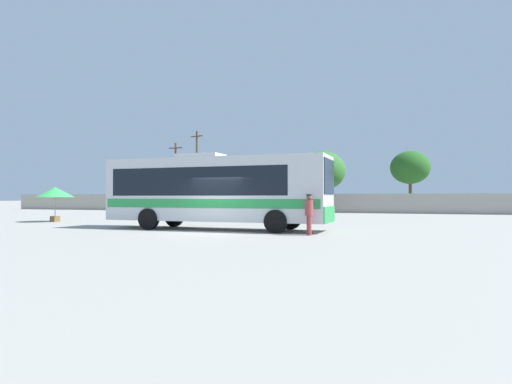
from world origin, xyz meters
The scene contains 14 objects.
ground_plane centered at (0.00, 10.00, 0.00)m, with size 300.00×300.00×0.00m, color gray.
perimeter_wall centered at (0.00, 27.08, 0.96)m, with size 80.00×0.30×1.93m, color #9E998C.
coach_bus_silver_green centered at (-0.72, 1.88, 1.99)m, with size 11.19×2.83×3.73m.
attendant_by_bus_door centered at (4.43, 0.12, 0.98)m, with size 0.47×0.47×1.72m.
vendor_umbrella_near_gate_green centered at (-13.19, 4.66, 1.88)m, with size 2.37×2.37×2.24m.
parked_car_leftmost_white centered at (-12.61, 22.83, 0.80)m, with size 4.12×2.19×1.53m.
parked_car_second_silver centered at (-5.86, 22.74, 0.80)m, with size 4.64×2.19×1.50m.
parked_car_third_maroon centered at (-0.39, 23.45, 0.76)m, with size 4.17×2.26×1.43m.
utility_pole_near centered at (-15.32, 28.99, 4.87)m, with size 1.76×0.63×9.36m.
utility_pole_far centered at (-17.96, 28.61, 4.20)m, with size 1.80×0.24×8.03m.
roadside_tree_left centered at (-16.58, 32.23, 4.39)m, with size 3.85×3.85×6.05m.
roadside_tree_midleft centered at (-8.26, 31.69, 3.45)m, with size 3.55×3.55×4.97m.
roadside_tree_midright centered at (-1.16, 32.75, 4.62)m, with size 5.35×5.35×6.90m.
roadside_tree_right centered at (8.45, 31.42, 4.69)m, with size 4.09×4.09×6.45m.
Camera 1 is at (8.40, -18.06, 1.60)m, focal length 31.15 mm.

